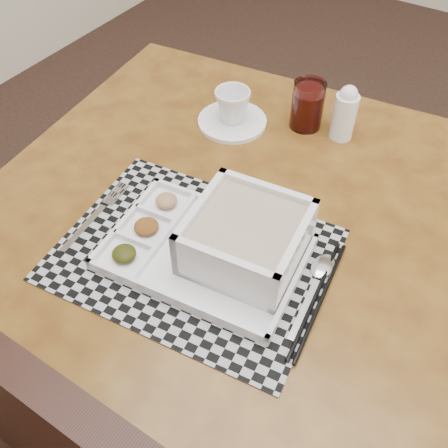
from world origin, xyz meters
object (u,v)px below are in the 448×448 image
(cup, at_px, (232,106))
(juice_glass, at_px, (307,107))
(dining_table, at_px, (231,232))
(serving_tray, at_px, (234,242))
(creamer_bottle, at_px, (345,113))

(cup, distance_m, juice_glass, 0.16)
(dining_table, bearing_deg, serving_tray, -56.29)
(juice_glass, bearing_deg, cup, -149.96)
(cup, relative_size, creamer_bottle, 0.63)
(serving_tray, distance_m, juice_glass, 0.40)
(dining_table, relative_size, serving_tray, 2.95)
(serving_tray, relative_size, juice_glass, 3.33)
(juice_glass, bearing_deg, dining_table, -90.51)
(cup, xyz_separation_m, creamer_bottle, (0.22, 0.09, 0.01))
(dining_table, relative_size, cup, 13.21)
(juice_glass, bearing_deg, serving_tray, -80.83)
(serving_tray, height_order, juice_glass, juice_glass)
(dining_table, relative_size, juice_glass, 9.81)
(juice_glass, distance_m, creamer_bottle, 0.08)
(dining_table, xyz_separation_m, serving_tray, (0.07, -0.10, 0.11))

